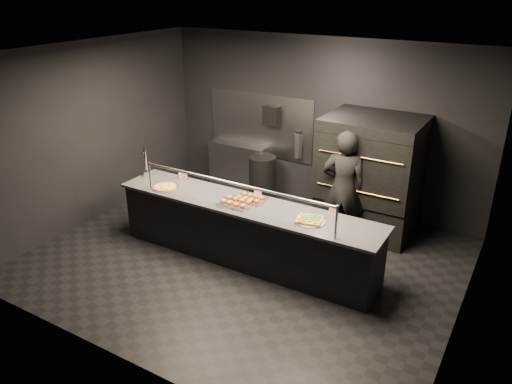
% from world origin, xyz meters
% --- Properties ---
extents(room, '(6.04, 6.00, 3.00)m').
position_xyz_m(room, '(-0.02, 0.05, 1.50)').
color(room, black).
rests_on(room, ground).
extents(service_counter, '(4.10, 0.78, 1.37)m').
position_xyz_m(service_counter, '(0.00, -0.00, 0.46)').
color(service_counter, black).
rests_on(service_counter, ground).
extents(pizza_oven, '(1.50, 1.23, 1.91)m').
position_xyz_m(pizza_oven, '(1.20, 1.90, 0.97)').
color(pizza_oven, black).
rests_on(pizza_oven, ground).
extents(prep_shelf, '(1.20, 0.35, 0.90)m').
position_xyz_m(prep_shelf, '(-1.60, 2.32, 0.45)').
color(prep_shelf, '#99999E').
rests_on(prep_shelf, ground).
extents(towel_dispenser, '(0.30, 0.20, 0.35)m').
position_xyz_m(towel_dispenser, '(-0.90, 2.39, 1.55)').
color(towel_dispenser, black).
rests_on(towel_dispenser, room).
extents(fire_extinguisher, '(0.14, 0.14, 0.51)m').
position_xyz_m(fire_extinguisher, '(-0.35, 2.40, 1.06)').
color(fire_extinguisher, '#B2B2B7').
rests_on(fire_extinguisher, room).
extents(beer_tap, '(0.15, 0.21, 0.56)m').
position_xyz_m(beer_tap, '(-1.95, 0.11, 1.08)').
color(beer_tap, silver).
rests_on(beer_tap, service_counter).
extents(round_pizza, '(0.40, 0.40, 0.03)m').
position_xyz_m(round_pizza, '(-1.35, -0.15, 0.94)').
color(round_pizza, silver).
rests_on(round_pizza, service_counter).
extents(slider_tray_a, '(0.55, 0.47, 0.08)m').
position_xyz_m(slider_tray_a, '(-0.10, -0.08, 0.95)').
color(slider_tray_a, silver).
rests_on(slider_tray_a, service_counter).
extents(slider_tray_b, '(0.47, 0.38, 0.07)m').
position_xyz_m(slider_tray_b, '(-0.00, 0.15, 0.95)').
color(slider_tray_b, silver).
rests_on(slider_tray_b, service_counter).
extents(square_pizza, '(0.43, 0.43, 0.05)m').
position_xyz_m(square_pizza, '(1.03, -0.04, 0.94)').
color(square_pizza, silver).
rests_on(square_pizza, service_counter).
extents(condiment_jar, '(0.14, 0.05, 0.09)m').
position_xyz_m(condiment_jar, '(-1.37, 0.28, 0.96)').
color(condiment_jar, silver).
rests_on(condiment_jar, service_counter).
extents(tent_cards, '(2.67, 0.04, 0.15)m').
position_xyz_m(tent_cards, '(-0.02, 0.28, 1.00)').
color(tent_cards, white).
rests_on(tent_cards, service_counter).
extents(trash_bin, '(0.50, 0.50, 0.84)m').
position_xyz_m(trash_bin, '(-0.90, 2.05, 0.42)').
color(trash_bin, black).
rests_on(trash_bin, ground).
extents(worker, '(0.76, 0.59, 1.84)m').
position_xyz_m(worker, '(1.01, 1.22, 0.92)').
color(worker, black).
rests_on(worker, ground).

